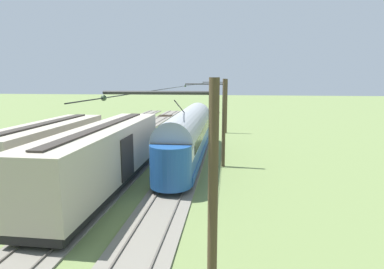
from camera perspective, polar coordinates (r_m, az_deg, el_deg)
ground_plane at (r=27.68m, az=-13.86°, el=-4.27°), size 220.00×220.00×0.00m
track_streetcar_siding at (r=26.43m, az=-0.65°, el=-4.54°), size 2.80×80.00×0.18m
track_adjacent_siding at (r=27.29m, az=-9.48°, el=-4.20°), size 2.80×80.00×0.18m
track_third_siding at (r=28.75m, az=-17.58°, el=-3.81°), size 2.80×80.00×0.18m
track_outer_siding at (r=30.72m, az=-24.77°, el=-3.39°), size 2.80×80.00×0.18m
vintage_streetcar at (r=25.96m, az=-0.66°, el=0.19°), size 2.65×18.40×5.36m
boxcar_adjacent at (r=19.70m, az=-16.00°, el=-3.75°), size 2.96×14.89×3.85m
boxcar_far_siding at (r=22.23m, az=-25.42°, el=-2.79°), size 2.96×11.04×3.85m
catenary_pole_foreground at (r=39.17m, az=6.23°, el=5.50°), size 3.22×0.28×6.84m
catenary_pole_mid_near at (r=23.73m, az=5.70°, el=2.45°), size 3.22×0.28×6.84m
catenary_pole_mid_far at (r=8.62m, az=3.23°, el=-11.52°), size 3.22×0.28×6.84m
overhead_wire_run at (r=24.55m, az=-0.82°, el=9.08°), size 3.01×35.05×0.18m
spare_tie_stack at (r=33.71m, az=-27.34°, el=-2.08°), size 2.40×2.40×0.54m
track_end_bumper at (r=37.74m, az=-11.41°, el=0.28°), size 1.80×0.60×0.80m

